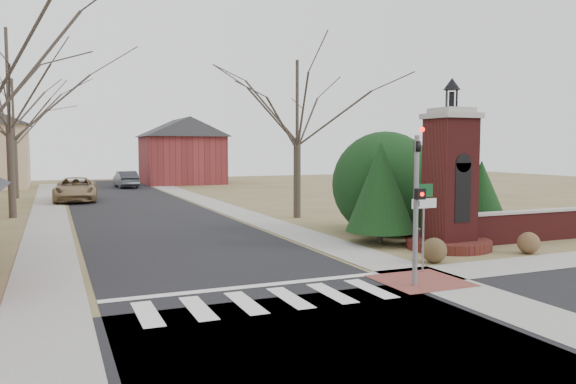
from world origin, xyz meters
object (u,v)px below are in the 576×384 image
sign_post (424,210)px  brick_gate_monument (450,192)px  pickup_truck (76,189)px  traffic_signal_pole (417,194)px  distant_car (126,179)px

sign_post → brick_gate_monument: bearing=41.4°
pickup_truck → brick_gate_monument: bearing=-59.9°
traffic_signal_pole → sign_post: bearing=47.6°
brick_gate_monument → sign_post: bearing=-138.6°
sign_post → brick_gate_monument: 4.55m
pickup_truck → distant_car: bearing=73.0°
pickup_truck → traffic_signal_pole: bearing=-71.2°
pickup_truck → distant_car: size_ratio=1.26×
distant_car → traffic_signal_pole: bearing=90.2°
traffic_signal_pole → distant_car: 43.11m
traffic_signal_pole → brick_gate_monument: 6.47m
brick_gate_monument → pickup_truck: (-12.40, 25.84, -1.31)m
sign_post → distant_car: bearing=95.5°
pickup_truck → distant_car: (5.00, 12.72, -0.05)m
sign_post → traffic_signal_pole: bearing=-132.4°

